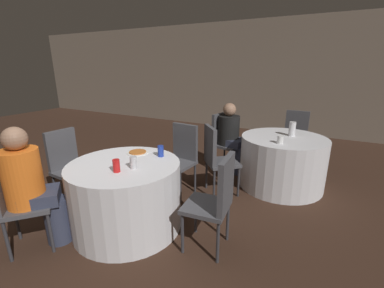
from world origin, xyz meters
TOP-DOWN VIEW (x-y plane):
  - ground_plane at (0.00, 0.00)m, footprint 16.00×16.00m
  - wall_back at (0.00, 5.08)m, footprint 16.00×0.06m
  - table_near at (0.15, 0.00)m, footprint 1.15×1.15m
  - table_far at (1.45, 1.81)m, footprint 1.18×1.18m
  - chair_near_east at (1.14, 0.10)m, footprint 0.44×0.44m
  - chair_near_southwest at (-0.50, -0.75)m, footprint 0.56×0.56m
  - chair_near_west at (-0.84, 0.07)m, footprint 0.43×0.43m
  - chair_near_north at (0.26, 0.99)m, footprint 0.44×0.45m
  - chair_far_north at (1.48, 2.82)m, footprint 0.41×0.42m
  - chair_far_southwest at (0.70, 1.15)m, footprint 0.56×0.56m
  - chair_far_west at (0.46, 2.02)m, footprint 0.48×0.47m
  - person_black_shirt at (0.63, 1.99)m, footprint 0.51×0.39m
  - person_orange_shirt at (-0.39, -0.62)m, footprint 0.46×0.47m
  - pizza_plate_near at (0.06, 0.33)m, footprint 0.25×0.25m
  - soda_can_silver at (0.33, -0.05)m, footprint 0.07×0.07m
  - soda_can_blue at (0.36, 0.36)m, footprint 0.07×0.07m
  - soda_can_red at (0.24, -0.19)m, footprint 0.07×0.07m
  - bottle_far at (1.52, 1.93)m, footprint 0.09×0.09m
  - cup_far at (1.44, 1.48)m, footprint 0.08×0.08m

SIDE VIEW (x-z plane):
  - ground_plane at x=0.00m, z-range 0.00..0.00m
  - table_near at x=0.15m, z-range 0.00..0.73m
  - table_far at x=1.45m, z-range 0.00..0.73m
  - chair_near_east at x=1.14m, z-range 0.09..1.03m
  - chair_near_southwest at x=-0.50m, z-range 0.09..1.03m
  - chair_near_west at x=-0.84m, z-range 0.09..1.03m
  - chair_near_north at x=0.26m, z-range 0.09..1.03m
  - chair_far_north at x=1.48m, z-range 0.09..1.03m
  - chair_far_southwest at x=0.70m, z-range 0.09..1.03m
  - chair_far_west at x=0.46m, z-range 0.09..1.03m
  - person_black_shirt at x=0.63m, z-range 0.01..1.14m
  - person_orange_shirt at x=-0.39m, z-range 0.01..1.20m
  - pizza_plate_near at x=0.06m, z-range 0.73..0.75m
  - cup_far at x=1.44m, z-range 0.73..0.83m
  - soda_can_silver at x=0.33m, z-range 0.73..0.85m
  - soda_can_blue at x=0.36m, z-range 0.73..0.85m
  - soda_can_red at x=0.24m, z-range 0.73..0.85m
  - bottle_far at x=1.52m, z-range 0.73..0.93m
  - wall_back at x=0.00m, z-range 0.00..2.80m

